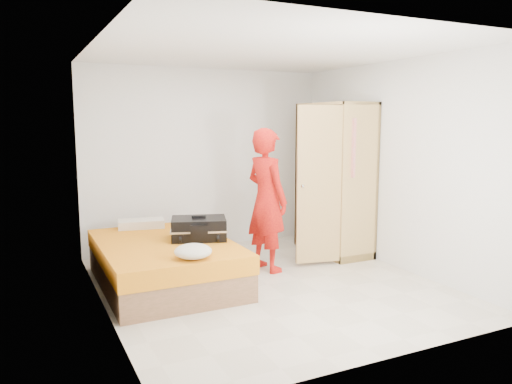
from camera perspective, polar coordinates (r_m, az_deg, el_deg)
name	(u,v)px	position (r m, az deg, el deg)	size (l,w,h in m)	color
room	(269,172)	(5.52, 1.46, 2.33)	(4.00, 4.02, 2.60)	beige
bed	(165,263)	(5.84, -10.35, -7.95)	(1.42, 2.02, 0.50)	#986345
wardrobe	(333,183)	(7.03, 8.79, 1.04)	(1.16, 1.20, 2.10)	tan
person	(267,200)	(6.17, 1.23, -0.92)	(0.65, 0.42, 1.77)	red
suitcase	(199,229)	(5.82, -6.55, -4.17)	(0.75, 0.64, 0.28)	black
round_cushion	(193,251)	(5.03, -7.21, -6.74)	(0.38, 0.38, 0.14)	silver
pillow	(141,224)	(6.56, -13.00, -3.55)	(0.57, 0.29, 0.10)	silver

